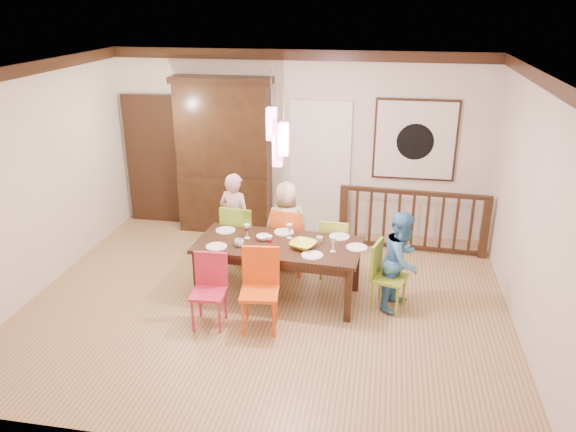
% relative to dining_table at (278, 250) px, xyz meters
% --- Properties ---
extents(floor, '(6.00, 6.00, 0.00)m').
position_rel_dining_table_xyz_m(floor, '(-0.11, -0.20, -0.66)').
color(floor, olive).
rests_on(floor, ground).
extents(ceiling, '(6.00, 6.00, 0.00)m').
position_rel_dining_table_xyz_m(ceiling, '(-0.11, -0.20, 2.24)').
color(ceiling, white).
rests_on(ceiling, wall_back).
extents(wall_back, '(6.00, 0.00, 6.00)m').
position_rel_dining_table_xyz_m(wall_back, '(-0.11, 2.30, 0.79)').
color(wall_back, beige).
rests_on(wall_back, floor).
extents(wall_left, '(0.00, 5.00, 5.00)m').
position_rel_dining_table_xyz_m(wall_left, '(-3.11, -0.20, 0.79)').
color(wall_left, beige).
rests_on(wall_left, floor).
extents(wall_right, '(0.00, 5.00, 5.00)m').
position_rel_dining_table_xyz_m(wall_right, '(2.89, -0.20, 0.79)').
color(wall_right, beige).
rests_on(wall_right, floor).
extents(crown_molding, '(6.00, 5.00, 0.16)m').
position_rel_dining_table_xyz_m(crown_molding, '(-0.11, -0.20, 2.16)').
color(crown_molding, black).
rests_on(crown_molding, wall_back).
extents(panel_door, '(1.04, 0.07, 2.24)m').
position_rel_dining_table_xyz_m(panel_door, '(-2.51, 2.25, 0.39)').
color(panel_door, black).
rests_on(panel_door, wall_back).
extents(white_doorway, '(0.97, 0.05, 2.22)m').
position_rel_dining_table_xyz_m(white_doorway, '(0.24, 2.27, 0.39)').
color(white_doorway, silver).
rests_on(white_doorway, wall_back).
extents(painting, '(1.25, 0.06, 1.25)m').
position_rel_dining_table_xyz_m(painting, '(1.69, 2.26, 0.93)').
color(painting, black).
rests_on(painting, wall_back).
extents(pendant_cluster, '(0.27, 0.21, 1.14)m').
position_rel_dining_table_xyz_m(pendant_cluster, '(0.00, -0.00, 1.44)').
color(pendant_cluster, '#FF4C85').
rests_on(pendant_cluster, ceiling).
extents(dining_table, '(2.12, 1.06, 0.75)m').
position_rel_dining_table_xyz_m(dining_table, '(0.00, 0.00, 0.00)').
color(dining_table, black).
rests_on(dining_table, floor).
extents(chair_far_left, '(0.49, 0.49, 0.99)m').
position_rel_dining_table_xyz_m(chair_far_left, '(-0.66, 0.67, -0.10)').
color(chair_far_left, olive).
rests_on(chair_far_left, floor).
extents(chair_far_mid, '(0.47, 0.47, 0.97)m').
position_rel_dining_table_xyz_m(chair_far_mid, '(0.02, 0.73, -0.11)').
color(chair_far_mid, '#CE4F16').
rests_on(chair_far_mid, floor).
extents(chair_far_right, '(0.43, 0.43, 0.88)m').
position_rel_dining_table_xyz_m(chair_far_right, '(0.66, 0.68, -0.16)').
color(chair_far_right, '#96AA2F').
rests_on(chair_far_right, floor).
extents(chair_near_left, '(0.41, 0.41, 0.87)m').
position_rel_dining_table_xyz_m(chair_near_left, '(-0.67, -0.82, -0.17)').
color(chair_near_left, '#C0223D').
rests_on(chair_near_left, floor).
extents(chair_near_mid, '(0.48, 0.48, 0.96)m').
position_rel_dining_table_xyz_m(chair_near_mid, '(-0.07, -0.78, -0.11)').
color(chair_near_mid, '#E14E0D').
rests_on(chair_near_mid, floor).
extents(chair_end_right, '(0.48, 0.48, 0.86)m').
position_rel_dining_table_xyz_m(chair_end_right, '(1.40, -0.06, -0.17)').
color(chair_end_right, olive).
rests_on(chair_end_right, floor).
extents(china_hutch, '(1.58, 0.46, 2.50)m').
position_rel_dining_table_xyz_m(china_hutch, '(-1.29, 2.10, 0.59)').
color(china_hutch, black).
rests_on(china_hutch, floor).
extents(balustrade, '(2.22, 0.21, 0.96)m').
position_rel_dining_table_xyz_m(balustrade, '(1.72, 1.75, -0.16)').
color(balustrade, black).
rests_on(balustrade, floor).
extents(person_far_left, '(0.58, 0.47, 1.37)m').
position_rel_dining_table_xyz_m(person_far_left, '(-0.79, 0.85, 0.02)').
color(person_far_left, '#FCC0CC').
rests_on(person_far_left, floor).
extents(person_far_mid, '(0.69, 0.53, 1.27)m').
position_rel_dining_table_xyz_m(person_far_mid, '(-0.05, 0.87, -0.03)').
color(person_far_mid, beige).
rests_on(person_far_mid, floor).
extents(person_end_right, '(0.67, 0.75, 1.25)m').
position_rel_dining_table_xyz_m(person_end_right, '(1.53, 0.03, -0.04)').
color(person_end_right, '#4388BE').
rests_on(person_end_right, floor).
extents(serving_bowl, '(0.39, 0.39, 0.08)m').
position_rel_dining_table_xyz_m(serving_bowl, '(0.32, -0.07, 0.12)').
color(serving_bowl, '#D4D13C').
rests_on(serving_bowl, dining_table).
extents(small_bowl, '(0.21, 0.21, 0.06)m').
position_rel_dining_table_xyz_m(small_bowl, '(-0.21, 0.08, 0.11)').
color(small_bowl, white).
rests_on(small_bowl, dining_table).
extents(cup_left, '(0.15, 0.15, 0.09)m').
position_rel_dining_table_xyz_m(cup_left, '(-0.46, -0.17, 0.13)').
color(cup_left, silver).
rests_on(cup_left, dining_table).
extents(cup_right, '(0.11, 0.11, 0.08)m').
position_rel_dining_table_xyz_m(cup_right, '(0.51, 0.10, 0.13)').
color(cup_right, silver).
rests_on(cup_right, dining_table).
extents(plate_far_left, '(0.26, 0.26, 0.01)m').
position_rel_dining_table_xyz_m(plate_far_left, '(-0.76, 0.27, 0.09)').
color(plate_far_left, white).
rests_on(plate_far_left, dining_table).
extents(plate_far_mid, '(0.26, 0.26, 0.01)m').
position_rel_dining_table_xyz_m(plate_far_mid, '(0.01, 0.35, 0.09)').
color(plate_far_mid, white).
rests_on(plate_far_mid, dining_table).
extents(plate_far_right, '(0.26, 0.26, 0.01)m').
position_rel_dining_table_xyz_m(plate_far_right, '(0.74, 0.32, 0.09)').
color(plate_far_right, white).
rests_on(plate_far_right, dining_table).
extents(plate_near_left, '(0.26, 0.26, 0.01)m').
position_rel_dining_table_xyz_m(plate_near_left, '(-0.73, -0.25, 0.09)').
color(plate_near_left, white).
rests_on(plate_near_left, dining_table).
extents(plate_near_mid, '(0.26, 0.26, 0.01)m').
position_rel_dining_table_xyz_m(plate_near_mid, '(0.47, -0.29, 0.09)').
color(plate_near_mid, white).
rests_on(plate_near_mid, dining_table).
extents(plate_end_right, '(0.26, 0.26, 0.01)m').
position_rel_dining_table_xyz_m(plate_end_right, '(0.98, 0.03, 0.09)').
color(plate_end_right, white).
rests_on(plate_end_right, dining_table).
extents(wine_glass_a, '(0.08, 0.08, 0.19)m').
position_rel_dining_table_xyz_m(wine_glass_a, '(-0.43, 0.09, 0.18)').
color(wine_glass_a, '#590C19').
rests_on(wine_glass_a, dining_table).
extents(wine_glass_b, '(0.08, 0.08, 0.19)m').
position_rel_dining_table_xyz_m(wine_glass_b, '(0.11, 0.19, 0.18)').
color(wine_glass_b, silver).
rests_on(wine_glass_b, dining_table).
extents(wine_glass_c, '(0.08, 0.08, 0.19)m').
position_rel_dining_table_xyz_m(wine_glass_c, '(-0.07, -0.22, 0.18)').
color(wine_glass_c, '#590C19').
rests_on(wine_glass_c, dining_table).
extents(wine_glass_d, '(0.08, 0.08, 0.19)m').
position_rel_dining_table_xyz_m(wine_glass_d, '(0.70, -0.12, 0.18)').
color(wine_glass_d, silver).
rests_on(wine_glass_d, dining_table).
extents(napkin, '(0.18, 0.14, 0.01)m').
position_rel_dining_table_xyz_m(napkin, '(-0.03, -0.38, 0.09)').
color(napkin, '#D83359').
rests_on(napkin, dining_table).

